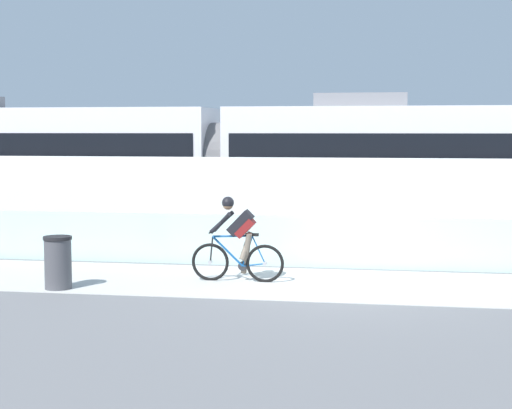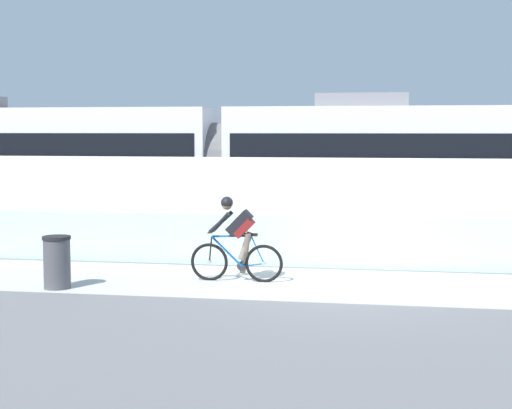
# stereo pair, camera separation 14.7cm
# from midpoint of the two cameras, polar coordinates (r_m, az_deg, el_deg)

# --- Properties ---
(ground_plane) EXTENTS (200.00, 200.00, 0.00)m
(ground_plane) POSITION_cam_midpoint_polar(r_m,az_deg,el_deg) (15.16, 5.61, -5.63)
(ground_plane) COLOR slate
(bike_path_deck) EXTENTS (32.00, 3.20, 0.01)m
(bike_path_deck) POSITION_cam_midpoint_polar(r_m,az_deg,el_deg) (15.16, 5.61, -5.61)
(bike_path_deck) COLOR beige
(bike_path_deck) RESTS_ON ground
(glass_parapet) EXTENTS (32.00, 0.05, 1.07)m
(glass_parapet) POSITION_cam_midpoint_polar(r_m,az_deg,el_deg) (16.90, 6.06, -2.67)
(glass_parapet) COLOR silver
(glass_parapet) RESTS_ON ground
(concrete_barrier_wall) EXTENTS (32.00, 0.36, 2.22)m
(concrete_barrier_wall) POSITION_cam_midpoint_polar(r_m,az_deg,el_deg) (18.61, 6.42, -0.16)
(concrete_barrier_wall) COLOR white
(concrete_barrier_wall) RESTS_ON ground
(tram_rail_near) EXTENTS (32.00, 0.08, 0.01)m
(tram_rail_near) POSITION_cam_midpoint_polar(r_m,az_deg,el_deg) (21.20, 6.76, -2.51)
(tram_rail_near) COLOR #595654
(tram_rail_near) RESTS_ON ground
(tram_rail_far) EXTENTS (32.00, 0.08, 0.01)m
(tram_rail_far) POSITION_cam_midpoint_polar(r_m,az_deg,el_deg) (22.63, 6.94, -2.03)
(tram_rail_far) COLOR #595654
(tram_rail_far) RESTS_ON ground
(tram) EXTENTS (22.56, 2.54, 3.81)m
(tram) POSITION_cam_midpoint_polar(r_m,az_deg,el_deg) (22.23, -2.69, 2.77)
(tram) COLOR silver
(tram) RESTS_ON ground
(cyclist_on_bike) EXTENTS (1.77, 0.58, 1.61)m
(cyclist_on_bike) POSITION_cam_midpoint_polar(r_m,az_deg,el_deg) (15.28, -1.56, -2.54)
(cyclist_on_bike) COLOR black
(cyclist_on_bike) RESTS_ON ground
(trash_bin) EXTENTS (0.51, 0.51, 0.96)m
(trash_bin) POSITION_cam_midpoint_polar(r_m,az_deg,el_deg) (15.04, -13.98, -3.97)
(trash_bin) COLOR #47474C
(trash_bin) RESTS_ON ground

